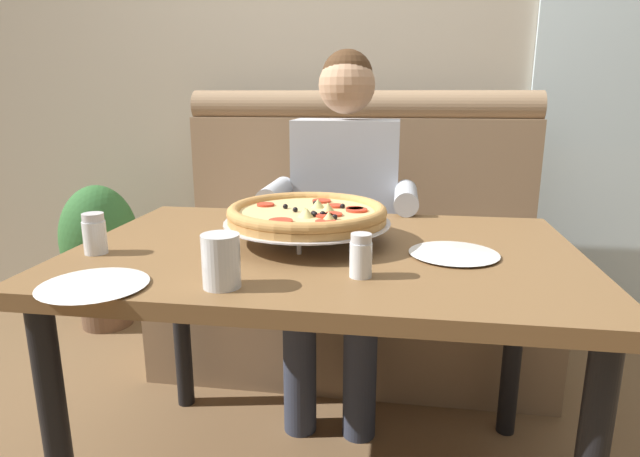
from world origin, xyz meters
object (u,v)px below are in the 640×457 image
object	(u,v)px
dining_table	(325,279)
booth_bench	(354,263)
plate_near_right	(93,283)
pizza	(307,215)
plate_near_left	(454,251)
drinking_glass	(221,263)
patio_chair	(545,192)
potted_plant	(101,249)
diner_main	(343,205)
shaker_oregano	(95,237)
shaker_parmesan	(361,259)

from	to	relation	value
dining_table	booth_bench	bearing A→B (deg)	90.00
booth_bench	plate_near_right	distance (m)	1.37
pizza	plate_near_left	world-z (taller)	pizza
drinking_glass	patio_chair	bearing A→B (deg)	62.85
dining_table	plate_near_right	size ratio (longest dim) A/B	5.78
booth_bench	patio_chair	bearing A→B (deg)	48.60
dining_table	potted_plant	bearing A→B (deg)	142.16
diner_main	potted_plant	world-z (taller)	diner_main
potted_plant	drinking_glass	bearing A→B (deg)	-50.26
drinking_glass	shaker_oregano	bearing A→B (deg)	155.08
pizza	shaker_oregano	bearing A→B (deg)	-159.89
shaker_parmesan	potted_plant	bearing A→B (deg)	138.79
plate_near_right	plate_near_left	bearing A→B (deg)	24.27
shaker_oregano	drinking_glass	size ratio (longest dim) A/B	0.92
plate_near_left	plate_near_right	world-z (taller)	same
booth_bench	patio_chair	world-z (taller)	booth_bench
dining_table	shaker_oregano	distance (m)	0.59
plate_near_left	potted_plant	bearing A→B (deg)	147.71
diner_main	potted_plant	bearing A→B (deg)	164.70
booth_bench	dining_table	bearing A→B (deg)	-90.00
diner_main	shaker_oregano	size ratio (longest dim) A/B	12.53
plate_near_left	dining_table	bearing A→B (deg)	175.53
plate_near_right	booth_bench	bearing A→B (deg)	71.14
pizza	potted_plant	size ratio (longest dim) A/B	0.63
booth_bench	plate_near_right	bearing A→B (deg)	-108.86
shaker_parmesan	potted_plant	size ratio (longest dim) A/B	0.14
pizza	booth_bench	bearing A→B (deg)	86.32
dining_table	diner_main	distance (m)	0.63
shaker_parmesan	drinking_glass	xyz separation A→B (m)	(-0.28, -0.10, 0.01)
potted_plant	shaker_parmesan	bearing A→B (deg)	-41.21
shaker_oregano	patio_chair	bearing A→B (deg)	54.06
diner_main	plate_near_right	size ratio (longest dim) A/B	5.75
plate_near_left	shaker_parmesan	bearing A→B (deg)	-138.42
diner_main	plate_near_right	xyz separation A→B (m)	(-0.41, -0.99, 0.03)
diner_main	potted_plant	distance (m)	1.29
pizza	potted_plant	xyz separation A→B (m)	(-1.17, 0.91, -0.42)
shaker_oregano	diner_main	bearing A→B (deg)	55.11
diner_main	drinking_glass	bearing A→B (deg)	-98.85
patio_chair	potted_plant	bearing A→B (deg)	-153.29
shaker_parmesan	plate_near_left	distance (m)	0.29
diner_main	plate_near_left	world-z (taller)	diner_main
plate_near_left	plate_near_right	xyz separation A→B (m)	(-0.75, -0.34, 0.00)
diner_main	shaker_parmesan	xyz separation A→B (m)	(0.13, -0.84, 0.06)
pizza	plate_near_right	world-z (taller)	pizza
diner_main	potted_plant	size ratio (longest dim) A/B	1.82
dining_table	shaker_parmesan	bearing A→B (deg)	-63.55
shaker_parmesan	plate_near_left	size ratio (longest dim) A/B	0.44
shaker_parmesan	patio_chair	distance (m)	2.54
shaker_oregano	potted_plant	distance (m)	1.34
dining_table	shaker_oregano	world-z (taller)	shaker_oregano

